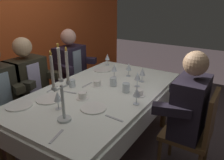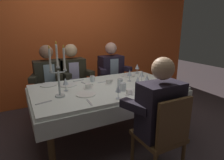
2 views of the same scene
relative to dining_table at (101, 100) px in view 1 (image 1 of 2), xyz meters
The scene contains 28 objects.
ground_plane 0.62m from the dining_table, ahead, with size 12.00×12.00×0.00m, color #3E3234.
dining_table is the anchor object (origin of this frame).
candelabra 0.75m from the dining_table, behind, with size 0.19×0.11×0.62m.
dinner_plate_0 0.80m from the dining_table, 148.83° to the left, with size 0.24×0.24×0.01m, color white.
dinner_plate_1 0.66m from the dining_table, 32.75° to the left, with size 0.23×0.23×0.01m, color white.
dinner_plate_2 0.43m from the dining_table, 153.40° to the right, with size 0.23×0.23×0.01m, color white.
dinner_plate_3 0.54m from the dining_table, 147.93° to the left, with size 0.24×0.24×0.01m, color white.
wine_glass_0 0.91m from the dining_table, 28.44° to the left, with size 0.07×0.07×0.16m.
wine_glass_1 0.57m from the dining_table, 30.15° to the right, with size 0.07×0.07×0.16m.
wine_glass_2 0.47m from the dining_table, 11.13° to the left, with size 0.07×0.07×0.16m.
wine_glass_3 0.47m from the dining_table, 43.67° to the right, with size 0.07×0.07×0.16m.
wine_glass_4 0.58m from the dining_table, behind, with size 0.07×0.07×0.16m.
wine_glass_5 0.58m from the dining_table, ahead, with size 0.07×0.07×0.16m.
wine_glass_6 0.52m from the dining_table, 100.67° to the right, with size 0.07×0.07×0.16m.
water_tumbler_0 0.24m from the dining_table, 17.38° to the right, with size 0.07×0.07×0.09m, color silver.
water_tumbler_1 0.36m from the dining_table, 104.98° to the left, with size 0.07×0.07×0.08m, color silver.
water_tumbler_2 0.32m from the dining_table, 68.23° to the right, with size 0.08×0.08×0.10m, color silver.
coffee_cup_0 0.19m from the dining_table, 51.01° to the left, with size 0.13×0.12×0.06m.
coffee_cup_1 0.29m from the dining_table, behind, with size 0.13×0.12×0.06m.
coffee_cup_2 0.44m from the dining_table, 76.60° to the right, with size 0.13×0.12×0.06m.
spoon_0 0.60m from the dining_table, 134.14° to the right, with size 0.17×0.02×0.01m, color #B7B7BC.
fork_1 0.52m from the dining_table, 119.68° to the left, with size 0.17×0.02×0.01m, color #B7B7BC.
fork_2 0.87m from the dining_table, 165.93° to the right, with size 0.17×0.02×0.01m, color #B7B7BC.
knife_3 0.35m from the dining_table, 131.87° to the left, with size 0.19×0.02×0.01m, color #B7B7BC.
fork_4 0.24m from the dining_table, 79.58° to the left, with size 0.17×0.02×0.01m, color #B7B7BC.
seated_diner_1 0.92m from the dining_table, 104.08° to the left, with size 0.63×0.48×1.24m.
seated_diner_2 0.90m from the dining_table, 81.05° to the right, with size 0.63×0.48×1.24m.
seated_diner_3 1.03m from the dining_table, 59.94° to the left, with size 0.63×0.48×1.24m.
Camera 1 is at (-1.74, -1.24, 1.67)m, focal length 35.76 mm.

